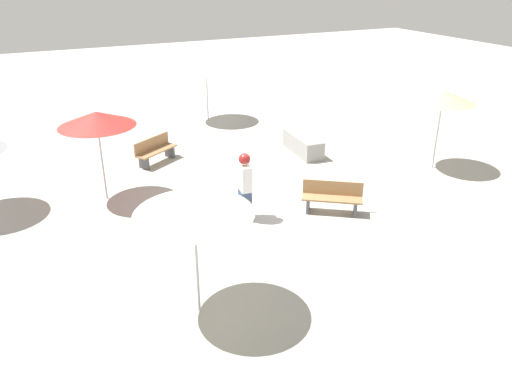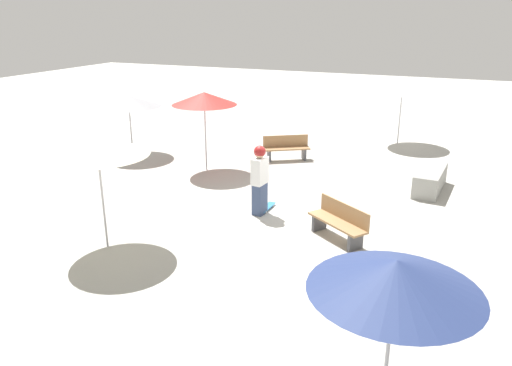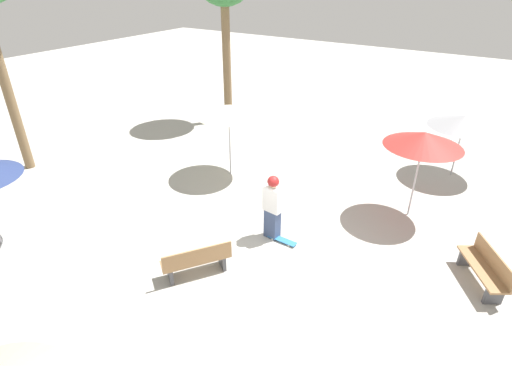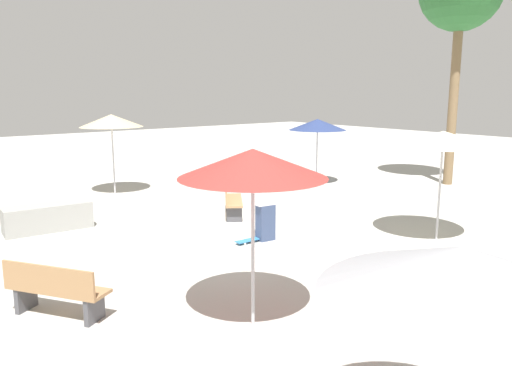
{
  "view_description": "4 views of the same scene",
  "coord_description": "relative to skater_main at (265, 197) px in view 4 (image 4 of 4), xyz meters",
  "views": [
    {
      "loc": [
        -11.34,
        5.59,
        6.19
      ],
      "look_at": [
        -0.92,
        0.58,
        1.03
      ],
      "focal_mm": 35.0,
      "sensor_mm": 36.0,
      "label": 1
    },
    {
      "loc": [
        -11.73,
        -3.76,
        4.97
      ],
      "look_at": [
        -1.25,
        0.71,
        1.02
      ],
      "focal_mm": 35.0,
      "sensor_mm": 36.0,
      "label": 2
    },
    {
      "loc": [
        3.59,
        -6.7,
        6.38
      ],
      "look_at": [
        -1.31,
        0.91,
        1.42
      ],
      "focal_mm": 28.0,
      "sensor_mm": 36.0,
      "label": 3
    },
    {
      "loc": [
        6.19,
        9.13,
        3.34
      ],
      "look_at": [
        -0.88,
        0.32,
        1.22
      ],
      "focal_mm": 35.0,
      "sensor_mm": 36.0,
      "label": 4
    }
  ],
  "objects": [
    {
      "name": "skater_main",
      "position": [
        0.0,
        0.0,
        0.0
      ],
      "size": [
        0.51,
        0.32,
        1.81
      ],
      "rotation": [
        0.0,
        0.0,
        6.17
      ],
      "color": "#38476B",
      "rests_on": "ground_plane"
    },
    {
      "name": "bench_near",
      "position": [
        -0.69,
        -2.24,
        -0.55
      ],
      "size": [
        1.28,
        1.56,
        0.85
      ],
      "rotation": [
        0.0,
        0.0,
        0.96
      ],
      "color": "#47474C",
      "rests_on": "ground_plane"
    },
    {
      "name": "shade_umbrella_grey",
      "position": [
        3.38,
        6.43,
        0.97
      ],
      "size": [
        2.26,
        2.26,
        2.15
      ],
      "color": "#B7B7BC",
      "rests_on": "ground_plane"
    },
    {
      "name": "shade_umbrella_cream",
      "position": [
        -3.08,
        2.37,
        1.3
      ],
      "size": [
        2.17,
        2.17,
        2.45
      ],
      "color": "#B7B7BC",
      "rests_on": "ground_plane"
    },
    {
      "name": "skateboard",
      "position": [
        0.35,
        -0.06,
        -0.92
      ],
      "size": [
        0.8,
        0.22,
        0.07
      ],
      "rotation": [
        0.0,
        0.0,
        6.26
      ],
      "color": "teal",
      "rests_on": "ground_plane"
    },
    {
      "name": "concrete_ledge",
      "position": [
        3.58,
        -3.86,
        -0.66
      ],
      "size": [
        2.03,
        0.82,
        0.63
      ],
      "rotation": [
        0.0,
        0.0,
        3.06
      ],
      "color": "gray",
      "rests_on": "ground_plane"
    },
    {
      "name": "ground_plane",
      "position": [
        0.74,
        -0.82,
        -0.98
      ],
      "size": [
        60.0,
        60.0,
        0.0
      ],
      "primitive_type": "plane",
      "color": "#B2AFA8"
    },
    {
      "name": "shade_umbrella_navy",
      "position": [
        -5.79,
        -4.08,
        1.15
      ],
      "size": [
        2.02,
        2.02,
        2.32
      ],
      "color": "#B7B7BC",
      "rests_on": "ground_plane"
    },
    {
      "name": "shade_umbrella_red",
      "position": [
        2.78,
        3.06,
        1.37
      ],
      "size": [
        2.06,
        2.06,
        2.55
      ],
      "color": "#B7B7BC",
      "rests_on": "ground_plane"
    },
    {
      "name": "shade_umbrella_tan",
      "position": [
        0.55,
        -7.0,
        1.38
      ],
      "size": [
        2.0,
        2.0,
        2.57
      ],
      "color": "#B7B7BC",
      "rests_on": "ground_plane"
    },
    {
      "name": "bench_far",
      "position": [
        4.91,
        1.04,
        -0.55
      ],
      "size": [
        1.23,
        1.59,
        0.85
      ],
      "rotation": [
        0.0,
        0.0,
        2.13
      ],
      "color": "#47474C",
      "rests_on": "ground_plane"
    }
  ]
}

